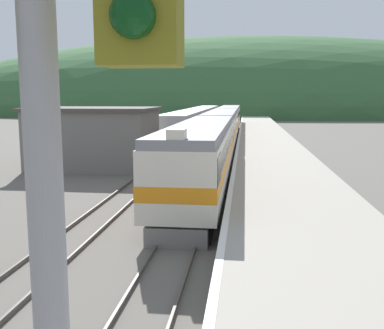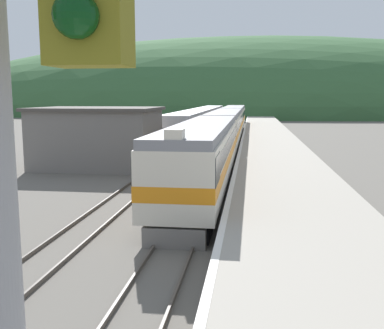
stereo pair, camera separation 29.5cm
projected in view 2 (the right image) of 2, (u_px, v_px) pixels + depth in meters
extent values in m
cube|color=#4C443D|center=(228.00, 133.00, 67.49)|extent=(0.08, 180.00, 0.16)
cube|color=#4C443D|center=(238.00, 133.00, 67.31)|extent=(0.08, 180.00, 0.16)
cube|color=#4C443D|center=(201.00, 133.00, 68.02)|extent=(0.08, 180.00, 0.16)
cube|color=#4C443D|center=(211.00, 133.00, 67.84)|extent=(0.08, 180.00, 0.16)
cube|color=#9E9689|center=(270.00, 144.00, 47.12)|extent=(6.03, 140.00, 1.04)
cube|color=silver|center=(242.00, 139.00, 47.42)|extent=(0.24, 140.00, 0.01)
ellipsoid|color=#335B33|center=(244.00, 113.00, 151.79)|extent=(225.56, 101.50, 49.09)
cube|color=slate|center=(98.00, 139.00, 35.05)|extent=(8.89, 6.74, 4.42)
cube|color=#47423D|center=(97.00, 109.00, 34.70)|extent=(9.39, 7.24, 0.24)
cube|color=black|center=(204.00, 184.00, 26.26)|extent=(2.46, 19.37, 0.85)
cube|color=beige|center=(204.00, 154.00, 25.99)|extent=(3.00, 20.60, 2.73)
cube|color=orange|center=(204.00, 157.00, 26.02)|extent=(3.03, 20.62, 0.60)
cube|color=black|center=(204.00, 143.00, 25.90)|extent=(3.02, 19.37, 0.82)
cube|color=slate|center=(204.00, 127.00, 25.75)|extent=(2.82, 20.60, 0.40)
cube|color=black|center=(178.00, 168.00, 16.91)|extent=(3.04, 2.20, 1.09)
cube|color=beige|center=(175.00, 134.00, 16.04)|extent=(0.64, 0.80, 0.36)
cube|color=slate|center=(174.00, 238.00, 16.36)|extent=(2.34, 0.40, 0.77)
cube|color=black|center=(225.00, 145.00, 47.78)|extent=(2.46, 20.22, 0.85)
cube|color=beige|center=(226.00, 128.00, 47.51)|extent=(3.00, 21.51, 2.73)
cube|color=orange|center=(226.00, 130.00, 47.54)|extent=(3.03, 21.53, 0.60)
cube|color=black|center=(226.00, 122.00, 47.42)|extent=(3.02, 20.22, 0.82)
cube|color=slate|center=(226.00, 113.00, 47.27)|extent=(2.82, 21.51, 0.40)
cube|color=black|center=(234.00, 129.00, 69.74)|extent=(2.46, 20.22, 0.85)
cube|color=beige|center=(234.00, 118.00, 69.47)|extent=(3.00, 21.51, 2.73)
cube|color=orange|center=(234.00, 119.00, 69.51)|extent=(3.03, 21.53, 0.60)
cube|color=black|center=(234.00, 114.00, 69.38)|extent=(3.02, 20.22, 0.82)
cube|color=slate|center=(234.00, 108.00, 69.24)|extent=(2.82, 21.51, 0.40)
cube|color=black|center=(201.00, 134.00, 61.42)|extent=(2.46, 43.45, 0.80)
cube|color=#BCBCC1|center=(201.00, 120.00, 61.13)|extent=(2.90, 45.26, 3.04)
sphere|color=black|center=(76.00, 15.00, 2.08)|extent=(0.22, 0.22, 0.22)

